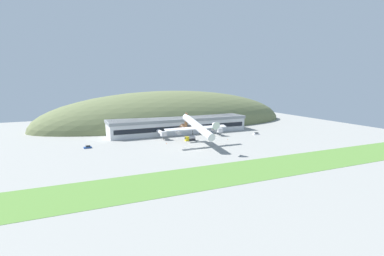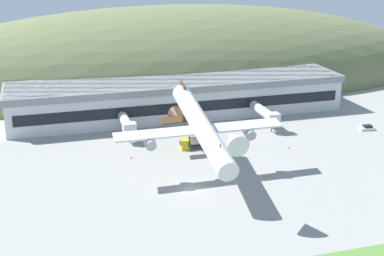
{
  "view_description": "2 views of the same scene",
  "coord_description": "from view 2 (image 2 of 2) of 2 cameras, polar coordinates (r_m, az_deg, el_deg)",
  "views": [
    {
      "loc": [
        -66.52,
        -143.08,
        37.62
      ],
      "look_at": [
        0.56,
        5.79,
        10.94
      ],
      "focal_mm": 28.0,
      "sensor_mm": 36.0,
      "label": 1
    },
    {
      "loc": [
        -28.28,
        -96.84,
        47.69
      ],
      "look_at": [
        3.18,
        10.86,
        9.7
      ],
      "focal_mm": 50.0,
      "sensor_mm": 36.0,
      "label": 2
    }
  ],
  "objects": [
    {
      "name": "service_car_0",
      "position": [
        154.6,
        18.16,
        0.01
      ],
      "size": [
        4.19,
        2.25,
        1.44
      ],
      "color": "silver",
      "rests_on": "ground_plane"
    },
    {
      "name": "hill_backdrop",
      "position": [
        201.39,
        -2.0,
        5.0
      ],
      "size": [
        216.87,
        76.08,
        56.24
      ],
      "primitive_type": "ellipsoid",
      "color": "#667047",
      "rests_on": "ground_plane"
    },
    {
      "name": "jetway_0",
      "position": [
        140.67,
        -6.97,
        0.46
      ],
      "size": [
        3.38,
        12.56,
        5.43
      ],
      "color": "silver",
      "rests_on": "ground_plane"
    },
    {
      "name": "traffic_cone_1",
      "position": [
        128.22,
        -6.51,
        -3.12
      ],
      "size": [
        0.52,
        0.52,
        0.58
      ],
      "color": "orange",
      "rests_on": "ground_plane"
    },
    {
      "name": "cargo_airplane",
      "position": [
        113.64,
        0.92,
        0.08
      ],
      "size": [
        37.03,
        44.07,
        12.68
      ],
      "color": "silver"
    },
    {
      "name": "terminal_building",
      "position": [
        159.5,
        -1.48,
        3.6
      ],
      "size": [
        99.25,
        20.74,
        10.85
      ],
      "color": "silver",
      "rests_on": "ground_plane"
    },
    {
      "name": "fuel_truck",
      "position": [
        133.27,
        0.15,
        -1.6
      ],
      "size": [
        6.59,
        2.23,
        3.0
      ],
      "color": "gold",
      "rests_on": "ground_plane"
    },
    {
      "name": "ground_plane",
      "position": [
        111.59,
        -0.0,
        -6.6
      ],
      "size": [
        321.73,
        321.73,
        0.0
      ],
      "primitive_type": "plane",
      "color": "gray"
    },
    {
      "name": "jetway_1",
      "position": [
        150.13,
        7.8,
        1.61
      ],
      "size": [
        3.38,
        15.04,
        5.43
      ],
      "color": "silver",
      "rests_on": "ground_plane"
    },
    {
      "name": "traffic_cone_0",
      "position": [
        135.71,
        10.27,
        -2.05
      ],
      "size": [
        0.52,
        0.52,
        0.58
      ],
      "color": "orange",
      "rests_on": "ground_plane"
    }
  ]
}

